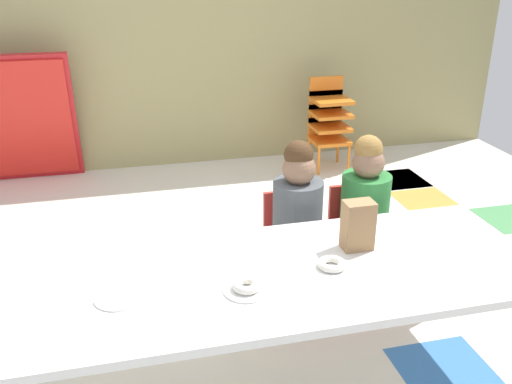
% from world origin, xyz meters
% --- Properties ---
extents(ground_plane, '(6.29, 4.51, 0.02)m').
position_xyz_m(ground_plane, '(0.02, 0.01, -0.01)').
color(ground_plane, silver).
extents(back_wall, '(6.29, 0.10, 2.79)m').
position_xyz_m(back_wall, '(0.00, 2.25, 1.40)').
color(back_wall, tan).
rests_on(back_wall, ground_plane).
extents(craft_table, '(2.16, 0.81, 0.59)m').
position_xyz_m(craft_table, '(0.13, -0.80, 0.55)').
color(craft_table, white).
rests_on(craft_table, ground_plane).
extents(seated_child_near_camera, '(0.32, 0.31, 0.92)m').
position_xyz_m(seated_child_near_camera, '(0.40, -0.16, 0.55)').
color(seated_child_near_camera, red).
rests_on(seated_child_near_camera, ground_plane).
extents(seated_child_middle_seat, '(0.33, 0.33, 0.92)m').
position_xyz_m(seated_child_middle_seat, '(0.77, -0.16, 0.55)').
color(seated_child_middle_seat, red).
rests_on(seated_child_middle_seat, ground_plane).
extents(kid_chair_orange_stack, '(0.32, 0.30, 0.80)m').
position_xyz_m(kid_chair_orange_stack, '(1.31, 1.80, 0.46)').
color(kid_chair_orange_stack, orange).
rests_on(kid_chair_orange_stack, ground_plane).
extents(folded_activity_table, '(0.90, 0.29, 1.09)m').
position_xyz_m(folded_activity_table, '(-1.27, 2.05, 0.54)').
color(folded_activity_table, red).
rests_on(folded_activity_table, ground_plane).
extents(paper_bag_brown, '(0.13, 0.09, 0.22)m').
position_xyz_m(paper_bag_brown, '(0.50, -0.69, 0.70)').
color(paper_bag_brown, '#9E754C').
rests_on(paper_bag_brown, craft_table).
extents(paper_plate_near_edge, '(0.18, 0.18, 0.01)m').
position_xyz_m(paper_plate_near_edge, '(-0.04, -0.91, 0.59)').
color(paper_plate_near_edge, white).
rests_on(paper_plate_near_edge, craft_table).
extents(paper_plate_center_table, '(0.18, 0.18, 0.01)m').
position_xyz_m(paper_plate_center_table, '(-0.52, -0.84, 0.59)').
color(paper_plate_center_table, white).
rests_on(paper_plate_center_table, craft_table).
extents(donut_powdered_on_plate, '(0.11, 0.11, 0.03)m').
position_xyz_m(donut_powdered_on_plate, '(-0.04, -0.91, 0.62)').
color(donut_powdered_on_plate, white).
rests_on(donut_powdered_on_plate, craft_table).
extents(donut_powdered_loose, '(0.12, 0.12, 0.03)m').
position_xyz_m(donut_powdered_loose, '(0.33, -0.82, 0.61)').
color(donut_powdered_loose, white).
rests_on(donut_powdered_loose, craft_table).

